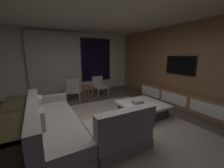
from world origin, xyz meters
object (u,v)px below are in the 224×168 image
(accent_chair_near_window, at_px, (99,85))
(side_stool, at_px, (86,88))
(sectional_couch, at_px, (69,126))
(coffee_table, at_px, (142,109))
(media_console, at_px, (179,99))
(book_stack_on_coffee_table, at_px, (138,102))
(console_table_behind_couch, at_px, (14,129))
(mounted_tv, at_px, (180,65))
(accent_chair_by_curtain, at_px, (73,88))

(accent_chair_near_window, bearing_deg, side_stool, -175.26)
(sectional_couch, relative_size, coffee_table, 2.16)
(sectional_couch, height_order, media_console, sectional_couch)
(book_stack_on_coffee_table, bearing_deg, sectional_couch, -173.48)
(media_console, bearing_deg, accent_chair_near_window, 124.43)
(console_table_behind_couch, bearing_deg, book_stack_on_coffee_table, 1.80)
(console_table_behind_couch, bearing_deg, mounted_tv, 2.75)
(sectional_couch, distance_m, book_stack_on_coffee_table, 1.94)
(coffee_table, bearing_deg, accent_chair_by_curtain, 119.09)
(accent_chair_near_window, xyz_separation_m, console_table_behind_couch, (-2.77, -2.59, -0.01))
(media_console, distance_m, mounted_tv, 1.13)
(accent_chair_by_curtain, bearing_deg, book_stack_on_coffee_table, -62.99)
(coffee_table, distance_m, accent_chair_near_window, 2.56)
(coffee_table, distance_m, book_stack_on_coffee_table, 0.26)
(accent_chair_by_curtain, xyz_separation_m, console_table_behind_couch, (-1.62, -2.48, -0.01))
(accent_chair_by_curtain, bearing_deg, console_table_behind_couch, -123.15)
(console_table_behind_couch, bearing_deg, accent_chair_near_window, 43.06)
(sectional_couch, xyz_separation_m, accent_chair_near_window, (1.86, 2.72, 0.14))
(sectional_couch, xyz_separation_m, coffee_table, (2.06, 0.18, -0.10))
(sectional_couch, relative_size, accent_chair_near_window, 3.21)
(mounted_tv, bearing_deg, media_console, -132.48)
(coffee_table, bearing_deg, media_console, -0.82)
(coffee_table, relative_size, side_stool, 2.52)
(book_stack_on_coffee_table, bearing_deg, media_console, -2.06)
(accent_chair_by_curtain, height_order, side_stool, accent_chair_by_curtain)
(side_stool, height_order, console_table_behind_couch, console_table_behind_couch)
(accent_chair_by_curtain, bearing_deg, coffee_table, -60.91)
(sectional_couch, relative_size, media_console, 0.81)
(sectional_couch, xyz_separation_m, media_console, (3.61, 0.16, -0.04))
(sectional_couch, distance_m, media_console, 3.62)
(side_stool, height_order, mounted_tv, mounted_tv)
(accent_chair_near_window, distance_m, mounted_tv, 3.19)
(mounted_tv, bearing_deg, book_stack_on_coffee_table, -175.81)
(accent_chair_by_curtain, xyz_separation_m, mounted_tv, (3.09, -2.25, 0.92))
(sectional_couch, bearing_deg, media_console, 2.52)
(coffee_table, distance_m, mounted_tv, 2.10)
(accent_chair_near_window, height_order, media_console, accent_chair_near_window)
(media_console, relative_size, console_table_behind_couch, 1.48)
(accent_chair_near_window, height_order, side_stool, accent_chair_near_window)
(coffee_table, xyz_separation_m, media_console, (1.56, -0.02, 0.06))
(coffee_table, height_order, accent_chair_near_window, accent_chair_near_window)
(sectional_couch, xyz_separation_m, side_stool, (1.24, 2.67, 0.08))
(coffee_table, height_order, side_stool, side_stool)
(sectional_couch, bearing_deg, accent_chair_by_curtain, 74.88)
(accent_chair_near_window, relative_size, mounted_tv, 0.73)
(accent_chair_near_window, distance_m, accent_chair_by_curtain, 1.16)
(sectional_couch, distance_m, accent_chair_by_curtain, 2.71)
(accent_chair_by_curtain, distance_m, mounted_tv, 3.93)
(media_console, xyz_separation_m, mounted_tv, (0.18, 0.20, 1.10))
(coffee_table, xyz_separation_m, mounted_tv, (1.74, 0.18, 1.16))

